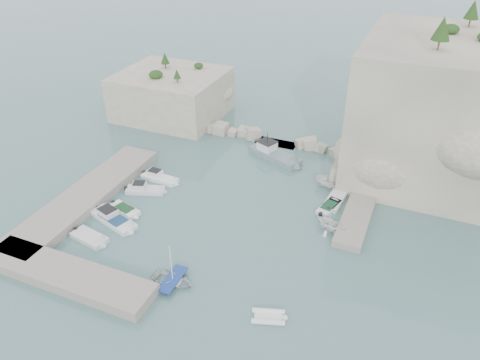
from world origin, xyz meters
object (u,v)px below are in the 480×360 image
at_px(tender_east_a, 330,229).
at_px(inflatable_dinghy, 268,318).
at_px(work_boat, 275,158).
at_px(motorboat_c, 125,212).
at_px(tender_east_c, 335,201).
at_px(tender_east_b, 329,209).
at_px(motorboat_d, 114,221).
at_px(motorboat_e, 90,240).
at_px(motorboat_b, 146,192).
at_px(motorboat_a, 160,180).
at_px(rowboat, 173,283).
at_px(tender_east_d, 333,188).

bearing_deg(tender_east_a, inflatable_dinghy, -170.09).
bearing_deg(work_boat, motorboat_c, -99.50).
relative_size(tender_east_c, work_boat, 0.65).
bearing_deg(tender_east_b, tender_east_a, -149.62).
bearing_deg(motorboat_d, inflatable_dinghy, 1.11).
distance_m(motorboat_c, motorboat_e, 5.70).
bearing_deg(motorboat_b, motorboat_e, -111.31).
height_order(motorboat_e, work_boat, work_boat).
relative_size(motorboat_c, motorboat_e, 0.94).
bearing_deg(inflatable_dinghy, tender_east_c, 68.33).
distance_m(motorboat_a, inflatable_dinghy, 25.95).
distance_m(motorboat_a, motorboat_b, 3.07).
bearing_deg(motorboat_c, motorboat_a, 104.29).
distance_m(tender_east_a, tender_east_b, 3.77).
distance_m(motorboat_b, motorboat_c, 4.48).
xyz_separation_m(motorboat_e, rowboat, (11.38, -2.15, 0.00)).
height_order(inflatable_dinghy, work_boat, work_boat).
relative_size(motorboat_b, tender_east_b, 1.23).
bearing_deg(tender_east_a, tender_east_c, 24.51).
xyz_separation_m(tender_east_a, tender_east_b, (-1.02, 3.62, 0.00)).
bearing_deg(tender_east_b, motorboat_e, 139.44).
relative_size(motorboat_a, tender_east_d, 1.20).
xyz_separation_m(motorboat_a, motorboat_e, (-0.64, -13.23, 0.00)).
relative_size(inflatable_dinghy, tender_east_a, 0.86).
height_order(rowboat, tender_east_a, tender_east_a).
xyz_separation_m(rowboat, work_boat, (0.93, 26.52, 0.00)).
bearing_deg(motorboat_e, motorboat_c, 95.80).
bearing_deg(motorboat_c, motorboat_e, -79.42).
distance_m(motorboat_d, tender_east_b, 24.63).
relative_size(motorboat_a, motorboat_c, 1.26).
xyz_separation_m(inflatable_dinghy, tender_east_c, (1.25, 19.99, 0.00)).
distance_m(motorboat_c, tender_east_a, 23.41).
bearing_deg(tender_east_d, tender_east_c, -166.86).
xyz_separation_m(tender_east_b, work_boat, (-9.77, 9.01, 0.00)).
bearing_deg(tender_east_d, motorboat_c, 118.73).
bearing_deg(tender_east_d, motorboat_b, 109.52).
bearing_deg(motorboat_c, work_boat, 73.16).
distance_m(motorboat_d, tender_east_a, 24.09).
relative_size(motorboat_a, motorboat_d, 0.78).
distance_m(tender_east_b, work_boat, 13.28).
bearing_deg(motorboat_b, motorboat_c, -108.14).
relative_size(tender_east_a, tender_east_c, 0.67).
height_order(motorboat_b, motorboat_e, motorboat_b).
distance_m(motorboat_c, motorboat_d, 2.06).
distance_m(rowboat, inflatable_dinghy, 9.80).
bearing_deg(motorboat_d, motorboat_e, -78.55).
relative_size(tender_east_b, work_boat, 0.49).
bearing_deg(tender_east_c, motorboat_d, 127.05).
height_order(motorboat_b, tender_east_c, motorboat_b).
bearing_deg(tender_east_b, inflatable_dinghy, -168.27).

